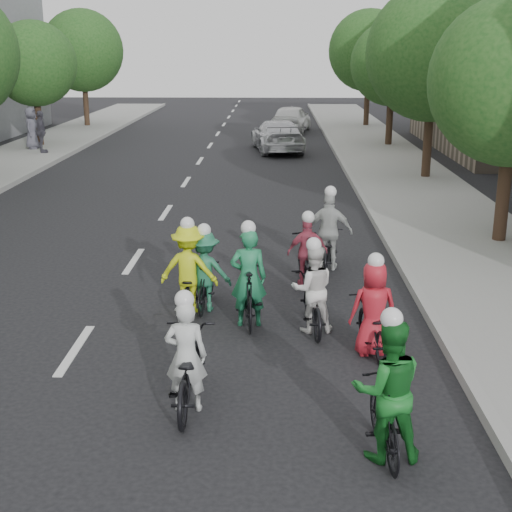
{
  "coord_description": "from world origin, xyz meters",
  "views": [
    {
      "loc": [
        3.22,
        -10.6,
        4.74
      ],
      "look_at": [
        2.89,
        2.1,
        1.0
      ],
      "focal_mm": 50.0,
      "sensor_mm": 36.0,
      "label": 1
    }
  ],
  "objects_px": {
    "cyclist_4": "(373,318)",
    "cyclist_8": "(329,240)",
    "cyclist_3": "(307,256)",
    "cyclist_0": "(187,367)",
    "cyclist_6": "(312,297)",
    "cyclist_1": "(386,400)",
    "cyclist_7": "(205,276)",
    "cyclist_2": "(189,277)",
    "cyclist_5": "(249,288)",
    "follow_car_trail": "(291,119)",
    "spectator_1": "(41,132)",
    "spectator_2": "(31,128)",
    "follow_car_lead": "(277,136)"
  },
  "relations": [
    {
      "from": "cyclist_4",
      "to": "spectator_2",
      "type": "height_order",
      "value": "spectator_2"
    },
    {
      "from": "cyclist_7",
      "to": "follow_car_trail",
      "type": "height_order",
      "value": "cyclist_7"
    },
    {
      "from": "cyclist_2",
      "to": "cyclist_8",
      "type": "bearing_deg",
      "value": -128.34
    },
    {
      "from": "cyclist_1",
      "to": "cyclist_6",
      "type": "distance_m",
      "value": 4.03
    },
    {
      "from": "cyclist_1",
      "to": "cyclist_4",
      "type": "distance_m",
      "value": 3.03
    },
    {
      "from": "follow_car_lead",
      "to": "spectator_1",
      "type": "relative_size",
      "value": 2.7
    },
    {
      "from": "cyclist_2",
      "to": "cyclist_6",
      "type": "bearing_deg",
      "value": 166.39
    },
    {
      "from": "follow_car_trail",
      "to": "spectator_1",
      "type": "relative_size",
      "value": 2.44
    },
    {
      "from": "cyclist_1",
      "to": "cyclist_2",
      "type": "xyz_separation_m",
      "value": [
        -2.9,
        4.81,
        -0.06
      ]
    },
    {
      "from": "cyclist_4",
      "to": "follow_car_trail",
      "type": "xyz_separation_m",
      "value": [
        -0.64,
        30.82,
        0.2
      ]
    },
    {
      "from": "cyclist_0",
      "to": "cyclist_6",
      "type": "distance_m",
      "value": 3.36
    },
    {
      "from": "cyclist_2",
      "to": "cyclist_8",
      "type": "relative_size",
      "value": 0.97
    },
    {
      "from": "cyclist_2",
      "to": "spectator_2",
      "type": "distance_m",
      "value": 22.91
    },
    {
      "from": "cyclist_5",
      "to": "cyclist_1",
      "type": "bearing_deg",
      "value": 108.65
    },
    {
      "from": "cyclist_1",
      "to": "cyclist_6",
      "type": "height_order",
      "value": "cyclist_1"
    },
    {
      "from": "cyclist_2",
      "to": "cyclist_0",
      "type": "bearing_deg",
      "value": 103.22
    },
    {
      "from": "cyclist_5",
      "to": "cyclist_8",
      "type": "xyz_separation_m",
      "value": [
        1.65,
        3.33,
        -0.0
      ]
    },
    {
      "from": "cyclist_7",
      "to": "follow_car_trail",
      "type": "xyz_separation_m",
      "value": [
        2.22,
        28.92,
        0.13
      ]
    },
    {
      "from": "cyclist_5",
      "to": "spectator_2",
      "type": "height_order",
      "value": "spectator_2"
    },
    {
      "from": "follow_car_trail",
      "to": "cyclist_2",
      "type": "bearing_deg",
      "value": 95.34
    },
    {
      "from": "cyclist_4",
      "to": "cyclist_8",
      "type": "relative_size",
      "value": 0.9
    },
    {
      "from": "follow_car_lead",
      "to": "cyclist_2",
      "type": "bearing_deg",
      "value": 76.72
    },
    {
      "from": "cyclist_2",
      "to": "spectator_1",
      "type": "relative_size",
      "value": 0.97
    },
    {
      "from": "cyclist_7",
      "to": "cyclist_3",
      "type": "bearing_deg",
      "value": -137.25
    },
    {
      "from": "cyclist_2",
      "to": "cyclist_6",
      "type": "xyz_separation_m",
      "value": [
        2.23,
        -0.84,
        -0.07
      ]
    },
    {
      "from": "cyclist_7",
      "to": "cyclist_5",
      "type": "bearing_deg",
      "value": 145.28
    },
    {
      "from": "cyclist_5",
      "to": "follow_car_trail",
      "type": "distance_m",
      "value": 29.65
    },
    {
      "from": "cyclist_3",
      "to": "cyclist_5",
      "type": "distance_m",
      "value": 2.48
    },
    {
      "from": "cyclist_3",
      "to": "spectator_1",
      "type": "height_order",
      "value": "spectator_1"
    },
    {
      "from": "cyclist_7",
      "to": "spectator_2",
      "type": "relative_size",
      "value": 0.87
    },
    {
      "from": "cyclist_6",
      "to": "follow_car_trail",
      "type": "height_order",
      "value": "cyclist_6"
    },
    {
      "from": "cyclist_2",
      "to": "follow_car_lead",
      "type": "relative_size",
      "value": 0.36
    },
    {
      "from": "cyclist_8",
      "to": "spectator_2",
      "type": "relative_size",
      "value": 0.97
    },
    {
      "from": "cyclist_7",
      "to": "cyclist_8",
      "type": "distance_m",
      "value": 3.62
    },
    {
      "from": "cyclist_1",
      "to": "cyclist_8",
      "type": "height_order",
      "value": "cyclist_1"
    },
    {
      "from": "cyclist_1",
      "to": "follow_car_lead",
      "type": "relative_size",
      "value": 0.38
    },
    {
      "from": "cyclist_2",
      "to": "cyclist_5",
      "type": "distance_m",
      "value": 1.27
    },
    {
      "from": "cyclist_8",
      "to": "follow_car_trail",
      "type": "height_order",
      "value": "cyclist_8"
    },
    {
      "from": "cyclist_3",
      "to": "cyclist_4",
      "type": "bearing_deg",
      "value": 95.77
    },
    {
      "from": "cyclist_4",
      "to": "cyclist_8",
      "type": "xyz_separation_m",
      "value": [
        -0.37,
        4.53,
        0.07
      ]
    },
    {
      "from": "cyclist_1",
      "to": "cyclist_8",
      "type": "distance_m",
      "value": 7.55
    },
    {
      "from": "cyclist_0",
      "to": "cyclist_6",
      "type": "xyz_separation_m",
      "value": [
        1.83,
        2.81,
        0.02
      ]
    },
    {
      "from": "cyclist_3",
      "to": "cyclist_6",
      "type": "relative_size",
      "value": 1.01
    },
    {
      "from": "cyclist_3",
      "to": "follow_car_trail",
      "type": "relative_size",
      "value": 0.4
    },
    {
      "from": "cyclist_4",
      "to": "cyclist_6",
      "type": "xyz_separation_m",
      "value": [
        -0.91,
        0.95,
        0.01
      ]
    },
    {
      "from": "cyclist_5",
      "to": "spectator_1",
      "type": "relative_size",
      "value": 1.02
    },
    {
      "from": "cyclist_5",
      "to": "cyclist_8",
      "type": "bearing_deg",
      "value": -120.64
    },
    {
      "from": "spectator_2",
      "to": "cyclist_5",
      "type": "bearing_deg",
      "value": -150.24
    },
    {
      "from": "cyclist_7",
      "to": "cyclist_8",
      "type": "height_order",
      "value": "cyclist_8"
    },
    {
      "from": "cyclist_5",
      "to": "follow_car_trail",
      "type": "relative_size",
      "value": 0.42
    }
  ]
}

